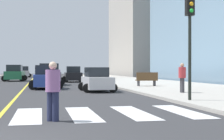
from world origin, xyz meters
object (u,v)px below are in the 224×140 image
object	(u,v)px
car_green_third	(15,74)
car_blue_sixth	(45,78)
car_black_second	(73,75)
traffic_light_near_corner	(190,25)
car_silver_fifth	(24,72)
pedestrian_crossing	(53,88)
car_gray_fourth	(49,75)
pedestrian_waiting_east	(182,76)
car_white_nearest	(97,80)
park_bench	(147,79)

from	to	relation	value
car_green_third	car_blue_sixth	size ratio (longest dim) A/B	1.14
car_black_second	traffic_light_near_corner	xyz separation A→B (m)	(2.77, -26.56, 2.63)
car_green_third	car_silver_fifth	bearing A→B (deg)	92.43
car_blue_sixth	pedestrian_crossing	world-z (taller)	car_blue_sixth
car_gray_fourth	pedestrian_crossing	bearing A→B (deg)	89.42
car_blue_sixth	pedestrian_waiting_east	size ratio (longest dim) A/B	2.39
car_white_nearest	car_green_third	bearing A→B (deg)	-73.56
car_silver_fifth	car_gray_fourth	bearing A→B (deg)	-85.84
car_gray_fourth	car_green_third	bearing A→B (deg)	-70.49
traffic_light_near_corner	pedestrian_waiting_east	size ratio (longest dim) A/B	2.74
car_blue_sixth	park_bench	xyz separation A→B (m)	(8.17, -0.38, -0.17)
car_black_second	pedestrian_waiting_east	world-z (taller)	pedestrian_waiting_east
car_blue_sixth	pedestrian_crossing	xyz separation A→B (m)	(0.02, -16.93, 0.11)
car_white_nearest	pedestrian_waiting_east	world-z (taller)	pedestrian_waiting_east
car_white_nearest	car_green_third	distance (m)	23.16
car_white_nearest	car_gray_fourth	bearing A→B (deg)	-75.10
car_white_nearest	traffic_light_near_corner	world-z (taller)	traffic_light_near_corner
car_black_second	car_silver_fifth	size ratio (longest dim) A/B	0.89
car_black_second	car_green_third	world-z (taller)	car_green_third
car_silver_fifth	pedestrian_waiting_east	size ratio (longest dim) A/B	2.73
car_gray_fourth	car_silver_fifth	xyz separation A→B (m)	(-4.03, 33.31, -0.00)
car_white_nearest	car_gray_fourth	size ratio (longest dim) A/B	0.80
park_bench	pedestrian_waiting_east	xyz separation A→B (m)	(-0.34, -7.93, 0.42)
pedestrian_crossing	park_bench	bearing A→B (deg)	98.58
car_blue_sixth	pedestrian_waiting_east	distance (m)	11.42
pedestrian_crossing	pedestrian_waiting_east	xyz separation A→B (m)	(7.81, 8.62, 0.14)
car_white_nearest	pedestrian_crossing	size ratio (longest dim) A/B	2.14
car_white_nearest	car_blue_sixth	world-z (taller)	car_blue_sixth
pedestrian_crossing	pedestrian_waiting_east	bearing A→B (deg)	82.62
car_green_third	car_gray_fourth	world-z (taller)	car_green_third
pedestrian_crossing	car_green_third	bearing A→B (deg)	130.75
car_silver_fifth	park_bench	bearing A→B (deg)	-76.34
park_bench	pedestrian_waiting_east	distance (m)	7.95
car_white_nearest	car_silver_fifth	size ratio (longest dim) A/B	0.79
pedestrian_crossing	car_white_nearest	bearing A→B (deg)	109.99
car_black_second	pedestrian_crossing	bearing A→B (deg)	85.05
car_white_nearest	car_green_third	size ratio (longest dim) A/B	0.79
car_green_third	park_bench	size ratio (longest dim) A/B	2.60
traffic_light_near_corner	pedestrian_crossing	size ratio (longest dim) A/B	2.73
car_green_third	car_gray_fourth	distance (m)	12.40
car_black_second	traffic_light_near_corner	distance (m)	26.83
car_blue_sixth	park_bench	size ratio (longest dim) A/B	2.27
car_white_nearest	pedestrian_waiting_east	bearing A→B (deg)	134.45
car_silver_fifth	traffic_light_near_corner	distance (m)	53.51
car_white_nearest	park_bench	size ratio (longest dim) A/B	2.05
traffic_light_near_corner	park_bench	world-z (taller)	traffic_light_near_corner
car_white_nearest	car_silver_fifth	bearing A→B (deg)	-82.17
car_silver_fifth	car_green_third	bearing A→B (deg)	-92.82
car_silver_fifth	car_blue_sixth	size ratio (longest dim) A/B	1.14
car_green_third	park_bench	bearing A→B (deg)	-54.81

